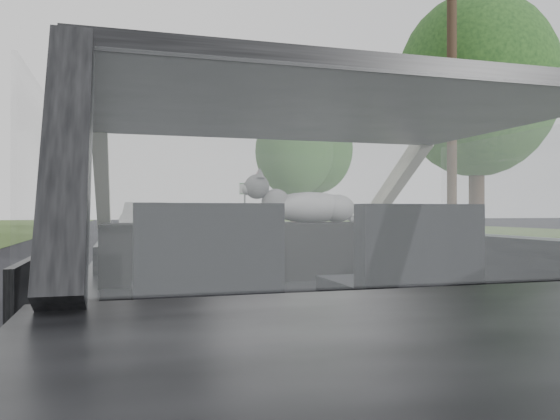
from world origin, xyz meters
TOP-DOWN VIEW (x-y plane):
  - subject_car at (0.00, 0.00)m, footprint 1.80×4.00m
  - dashboard at (0.00, 0.62)m, footprint 1.58×0.45m
  - driver_seat at (-0.40, -0.29)m, footprint 0.50×0.72m
  - passenger_seat at (0.40, -0.29)m, footprint 0.50×0.72m
  - steering_wheel at (-0.40, 0.33)m, footprint 0.36×0.36m
  - cat at (0.30, 0.59)m, footprint 0.67×0.29m
  - guardrail at (4.30, 10.00)m, footprint 0.05×90.00m
  - other_car at (0.10, 18.13)m, footprint 2.07×4.39m
  - highway_sign at (5.94, 27.92)m, footprint 0.48×1.04m
  - utility_pole at (8.70, 11.88)m, footprint 0.37×0.37m
  - tree_1 at (11.20, 14.16)m, footprint 5.74×5.74m
  - tree_2 at (9.39, 29.55)m, footprint 4.82×4.82m
  - tree_3 at (12.80, 35.53)m, footprint 6.72×6.72m

SIDE VIEW (x-z plane):
  - guardrail at x=4.30m, z-range 0.42..0.74m
  - other_car at x=0.10m, z-range 0.00..1.40m
  - subject_car at x=0.00m, z-range 0.00..1.45m
  - dashboard at x=0.00m, z-range 0.70..1.00m
  - driver_seat at x=-0.40m, z-range 0.67..1.09m
  - passenger_seat at x=0.40m, z-range 0.67..1.09m
  - steering_wheel at x=-0.40m, z-range 0.90..0.94m
  - cat at x=0.30m, z-range 0.95..1.24m
  - highway_sign at x=5.94m, z-range 0.00..2.67m
  - tree_2 at x=9.39m, z-range 0.00..7.28m
  - tree_1 at x=11.20m, z-range 0.00..8.42m
  - tree_3 at x=12.80m, z-range 0.00..8.67m
  - utility_pole at x=8.70m, z-range 0.00..8.81m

